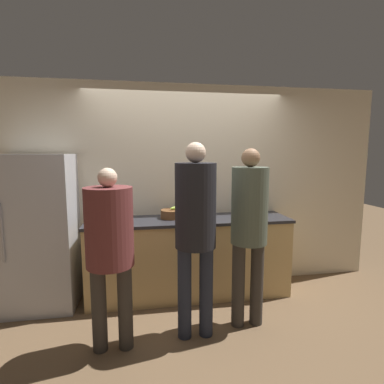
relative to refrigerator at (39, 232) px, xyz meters
The scene contains 14 objects.
ground_plane 1.94m from the refrigerator, 11.28° to the right, with size 14.00×14.00×0.00m, color brown.
wall_back 1.79m from the refrigerator, 11.04° to the left, with size 5.20×0.06×2.60m.
counter 1.75m from the refrigerator, ahead, with size 2.43×0.65×0.96m.
refrigerator is the anchor object (origin of this frame).
person_left 1.28m from the refrigerator, 46.72° to the right, with size 0.41×0.41×1.62m.
person_center 1.86m from the refrigerator, 27.71° to the right, with size 0.38×0.38×1.84m.
person_right 2.32m from the refrigerator, 18.92° to the right, with size 0.36×0.36×1.79m.
fruit_bowl 1.51m from the refrigerator, ahead, with size 0.28×0.28×0.14m.
utensil_crock 1.88m from the refrigerator, ahead, with size 0.10×0.10×0.28m.
bottle_clear 0.69m from the refrigerator, 12.48° to the right, with size 0.05×0.05×0.21m.
bottle_green 2.68m from the refrigerator, ahead, with size 0.07×0.07×0.20m.
bottle_amber 2.38m from the refrigerator, ahead, with size 0.05×0.05×0.18m.
cup_black 1.74m from the refrigerator, ahead, with size 0.09×0.09×0.09m.
cup_red 2.01m from the refrigerator, ahead, with size 0.07×0.07×0.09m.
Camera 1 is at (-0.55, -3.15, 1.74)m, focal length 28.00 mm.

